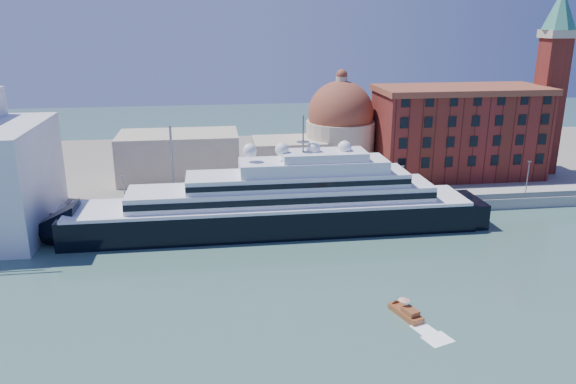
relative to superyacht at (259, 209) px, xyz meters
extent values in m
plane|color=#325750|center=(2.50, -23.00, -4.79)|extent=(400.00, 400.00, 0.00)
cube|color=gray|center=(2.50, 11.00, -3.54)|extent=(180.00, 10.00, 2.50)
cube|color=slate|center=(2.50, 52.00, -3.79)|extent=(260.00, 72.00, 2.00)
cube|color=slate|center=(2.50, 6.50, -1.69)|extent=(180.00, 0.10, 1.20)
cube|color=black|center=(2.53, 0.00, -2.47)|extent=(82.35, 12.67, 6.86)
cone|color=black|center=(-40.76, 0.00, -2.47)|extent=(10.56, 12.67, 12.67)
cube|color=black|center=(43.70, 0.00, -2.68)|extent=(6.33, 11.61, 6.33)
cube|color=white|center=(2.53, 0.00, 1.23)|extent=(80.24, 12.88, 0.63)
cube|color=white|center=(4.64, 0.00, 3.13)|extent=(61.24, 10.56, 3.17)
cube|color=black|center=(4.64, -5.27, 3.13)|extent=(61.24, 0.15, 1.27)
cube|color=white|center=(7.81, 0.00, 6.08)|extent=(44.34, 9.50, 2.75)
cube|color=white|center=(10.98, 0.00, 8.72)|extent=(29.56, 8.45, 2.53)
cube|color=white|center=(13.09, 0.00, 10.83)|extent=(16.89, 7.39, 1.69)
cylinder|color=slate|center=(8.86, 0.00, 15.27)|extent=(0.32, 0.32, 7.39)
sphere|color=white|center=(-1.69, 0.00, 12.31)|extent=(2.75, 2.75, 2.75)
sphere|color=white|center=(4.64, 0.00, 12.31)|extent=(2.75, 2.75, 2.75)
sphere|color=white|center=(10.98, 0.00, 12.31)|extent=(2.75, 2.75, 2.75)
sphere|color=white|center=(17.31, 0.00, 12.31)|extent=(2.75, 2.75, 2.75)
cube|color=brown|center=(18.25, -36.90, -4.44)|extent=(3.86, 6.39, 1.01)
cube|color=brown|center=(18.58, -37.86, -3.58)|extent=(2.34, 2.91, 0.81)
cylinder|color=slate|center=(18.09, -36.42, -3.17)|extent=(0.06, 0.06, 1.62)
cone|color=red|center=(18.09, -36.42, -2.26)|extent=(1.82, 1.82, 0.40)
cube|color=maroon|center=(54.50, 29.00, 8.21)|extent=(42.00, 18.00, 22.00)
cube|color=brown|center=(54.50, 29.00, 19.71)|extent=(43.00, 19.00, 1.50)
cube|color=maroon|center=(78.50, 29.00, 14.71)|extent=(6.00, 6.00, 35.00)
cube|color=beige|center=(78.50, 29.00, 33.21)|extent=(7.00, 7.00, 2.00)
cone|color=#3B836E|center=(78.50, 29.00, 39.21)|extent=(8.40, 8.40, 10.00)
cylinder|color=beige|center=(24.50, 35.00, 4.21)|extent=(18.00, 18.00, 14.00)
sphere|color=brown|center=(24.50, 35.00, 13.21)|extent=(17.00, 17.00, 17.00)
cylinder|color=beige|center=(24.50, 35.00, 21.21)|extent=(3.00, 3.00, 3.00)
cube|color=beige|center=(10.50, 33.00, 2.21)|extent=(18.00, 14.00, 10.00)
cube|color=beige|center=(-17.50, 35.00, 3.21)|extent=(30.00, 16.00, 12.00)
cylinder|color=slate|center=(-27.50, 8.00, 1.71)|extent=(0.24, 0.24, 8.00)
cube|color=slate|center=(-27.50, 8.00, 5.81)|extent=(0.80, 0.30, 0.25)
cylinder|color=slate|center=(2.50, 8.00, 1.71)|extent=(0.24, 0.24, 8.00)
cube|color=slate|center=(2.50, 8.00, 5.81)|extent=(0.80, 0.30, 0.25)
cylinder|color=slate|center=(32.50, 8.00, 1.71)|extent=(0.24, 0.24, 8.00)
cube|color=slate|center=(32.50, 8.00, 5.81)|extent=(0.80, 0.30, 0.25)
cylinder|color=slate|center=(62.50, 8.00, 1.71)|extent=(0.24, 0.24, 8.00)
cube|color=slate|center=(62.50, 8.00, 5.81)|extent=(0.80, 0.30, 0.25)
cylinder|color=slate|center=(-17.50, 10.00, 6.71)|extent=(0.50, 0.50, 18.00)
camera|label=1|loc=(-8.87, -107.20, 37.19)|focal=35.00mm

